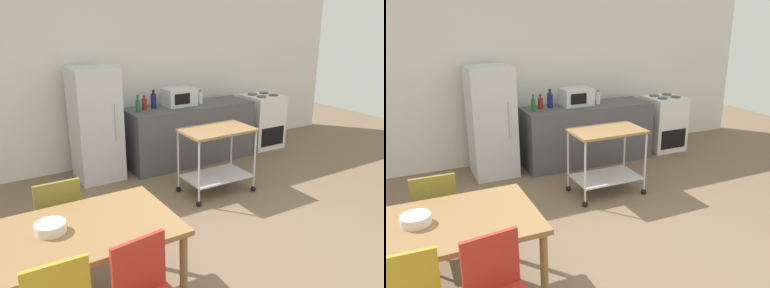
% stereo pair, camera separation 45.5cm
% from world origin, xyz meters
% --- Properties ---
extents(ground_plane, '(12.00, 12.00, 0.00)m').
position_xyz_m(ground_plane, '(0.00, 0.00, 0.00)').
color(ground_plane, brown).
extents(back_wall, '(8.40, 0.12, 2.90)m').
position_xyz_m(back_wall, '(0.00, 3.20, 1.45)').
color(back_wall, silver).
rests_on(back_wall, ground_plane).
extents(kitchen_counter, '(2.00, 0.64, 0.90)m').
position_xyz_m(kitchen_counter, '(0.90, 2.60, 0.45)').
color(kitchen_counter, '#4C4C51').
rests_on(kitchen_counter, ground_plane).
extents(dining_table, '(1.50, 0.90, 0.75)m').
position_xyz_m(dining_table, '(-1.59, 0.07, 0.67)').
color(dining_table, olive).
rests_on(dining_table, ground_plane).
extents(chair_olive, '(0.41, 0.41, 0.89)m').
position_xyz_m(chair_olive, '(-1.54, 0.78, 0.52)').
color(chair_olive, olive).
rests_on(chair_olive, ground_plane).
extents(stove_oven, '(0.60, 0.61, 0.92)m').
position_xyz_m(stove_oven, '(2.35, 2.62, 0.45)').
color(stove_oven, white).
rests_on(stove_oven, ground_plane).
extents(refrigerator, '(0.60, 0.63, 1.55)m').
position_xyz_m(refrigerator, '(-0.55, 2.70, 0.78)').
color(refrigerator, silver).
rests_on(refrigerator, ground_plane).
extents(kitchen_cart, '(0.91, 0.57, 0.85)m').
position_xyz_m(kitchen_cart, '(0.59, 1.43, 0.57)').
color(kitchen_cart, olive).
rests_on(kitchen_cart, ground_plane).
extents(bottle_sesame_oil, '(0.06, 0.06, 0.24)m').
position_xyz_m(bottle_sesame_oil, '(0.03, 2.57, 0.99)').
color(bottle_sesame_oil, '#1E6628').
rests_on(bottle_sesame_oil, kitchen_counter).
extents(bottle_vinegar, '(0.07, 0.07, 0.21)m').
position_xyz_m(bottle_vinegar, '(0.17, 2.67, 0.98)').
color(bottle_vinegar, maroon).
rests_on(bottle_vinegar, kitchen_counter).
extents(bottle_olive_oil, '(0.08, 0.08, 0.27)m').
position_xyz_m(bottle_olive_oil, '(0.33, 2.68, 1.01)').
color(bottle_olive_oil, navy).
rests_on(bottle_olive_oil, kitchen_counter).
extents(microwave, '(0.46, 0.35, 0.26)m').
position_xyz_m(microwave, '(0.74, 2.66, 1.03)').
color(microwave, silver).
rests_on(microwave, kitchen_counter).
extents(bottle_sparkling_water, '(0.07, 0.07, 0.21)m').
position_xyz_m(bottle_sparkling_water, '(1.08, 2.60, 0.99)').
color(bottle_sparkling_water, silver).
rests_on(bottle_sparkling_water, kitchen_counter).
extents(fruit_bowl, '(0.22, 0.22, 0.07)m').
position_xyz_m(fruit_bowl, '(-1.72, 0.12, 0.79)').
color(fruit_bowl, white).
rests_on(fruit_bowl, dining_table).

